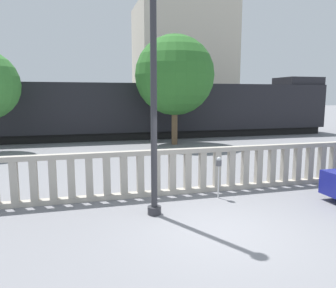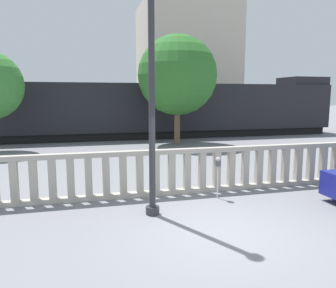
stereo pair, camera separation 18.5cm
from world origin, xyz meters
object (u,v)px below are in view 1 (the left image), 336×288
parking_meter (219,165)px  train_far (93,105)px  tree_right (175,75)px  train_near (169,109)px  lamppost (154,76)px

parking_meter → train_far: train_far is taller
tree_right → train_near: bearing=79.3°
train_near → tree_right: (-0.70, -3.72, 2.19)m
train_near → tree_right: size_ratio=3.76×
train_near → lamppost: bearing=-106.9°
train_near → tree_right: tree_right is taller
lamppost → tree_right: size_ratio=1.02×
train_near → tree_right: 4.37m
lamppost → parking_meter: (2.11, 0.80, -2.47)m
lamppost → parking_meter: lamppost is taller
parking_meter → train_near: 14.61m
parking_meter → train_far: 29.80m
lamppost → train_near: size_ratio=0.27×
parking_meter → train_near: (2.51, 14.36, 1.02)m
train_near → parking_meter: bearing=-99.9°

